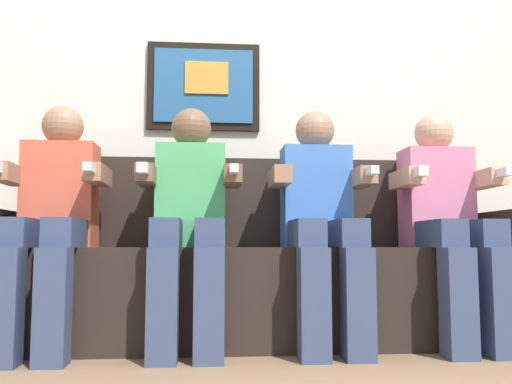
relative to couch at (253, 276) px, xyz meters
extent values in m
plane|color=#8C6B4C|center=(0.00, -0.33, -0.31)|extent=(6.42, 6.42, 0.00)
cube|color=silver|center=(0.00, 0.44, 0.99)|extent=(4.94, 0.05, 2.60)
cube|color=black|center=(-0.25, 0.40, 1.04)|extent=(0.63, 0.03, 0.50)
cube|color=#26598C|center=(-0.25, 0.38, 1.04)|extent=(0.55, 0.02, 0.42)
cube|color=orange|center=(-0.23, 0.37, 1.08)|extent=(0.24, 0.02, 0.18)
cube|color=#2D231E|center=(0.00, -0.04, -0.09)|extent=(2.26, 0.58, 0.45)
cube|color=#2D231E|center=(0.00, 0.18, 0.36)|extent=(2.26, 0.14, 0.45)
cube|color=#2D231E|center=(1.20, -0.04, 0.00)|extent=(0.14, 0.58, 0.62)
cube|color=#D8593F|center=(-0.90, -0.05, 0.38)|extent=(0.32, 0.20, 0.48)
sphere|color=#9E7556|center=(-0.90, -0.05, 0.70)|extent=(0.19, 0.19, 0.19)
cube|color=#38476B|center=(-0.99, -0.25, 0.20)|extent=(0.12, 0.40, 0.12)
cube|color=#38476B|center=(-0.81, -0.25, 0.20)|extent=(0.12, 0.40, 0.12)
cube|color=#38476B|center=(-0.99, -0.45, -0.09)|extent=(0.12, 0.12, 0.45)
cube|color=#38476B|center=(-0.81, -0.45, -0.09)|extent=(0.12, 0.12, 0.45)
cube|color=#9E7556|center=(-1.09, -0.17, 0.46)|extent=(0.08, 0.28, 0.08)
cube|color=#9E7556|center=(-0.71, -0.17, 0.46)|extent=(0.08, 0.28, 0.08)
cube|color=white|center=(-0.71, -0.33, 0.47)|extent=(0.04, 0.13, 0.04)
cube|color=#4CB266|center=(-0.30, -0.05, 0.38)|extent=(0.32, 0.20, 0.48)
sphere|color=brown|center=(-0.30, -0.05, 0.70)|extent=(0.19, 0.19, 0.19)
cube|color=#38476B|center=(-0.39, -0.25, 0.20)|extent=(0.12, 0.40, 0.12)
cube|color=#38476B|center=(-0.21, -0.25, 0.20)|extent=(0.12, 0.40, 0.12)
cube|color=#38476B|center=(-0.39, -0.45, -0.09)|extent=(0.12, 0.12, 0.45)
cube|color=#38476B|center=(-0.21, -0.45, -0.09)|extent=(0.12, 0.12, 0.45)
cube|color=brown|center=(-0.49, -0.17, 0.46)|extent=(0.08, 0.28, 0.08)
cube|color=brown|center=(-0.11, -0.17, 0.46)|extent=(0.08, 0.28, 0.08)
cube|color=white|center=(-0.11, -0.33, 0.47)|extent=(0.04, 0.13, 0.04)
cube|color=white|center=(-0.49, -0.33, 0.47)|extent=(0.04, 0.10, 0.04)
cube|color=#3F72CC|center=(0.30, -0.05, 0.38)|extent=(0.32, 0.20, 0.48)
sphere|color=#9E7556|center=(0.30, -0.05, 0.70)|extent=(0.19, 0.19, 0.19)
cube|color=#38476B|center=(0.21, -0.25, 0.20)|extent=(0.12, 0.40, 0.12)
cube|color=#38476B|center=(0.39, -0.25, 0.20)|extent=(0.12, 0.40, 0.12)
cube|color=#38476B|center=(0.21, -0.45, -0.09)|extent=(0.12, 0.12, 0.45)
cube|color=#38476B|center=(0.39, -0.45, -0.09)|extent=(0.12, 0.12, 0.45)
cube|color=#9E7556|center=(0.11, -0.17, 0.46)|extent=(0.08, 0.28, 0.08)
cube|color=#9E7556|center=(0.49, -0.17, 0.46)|extent=(0.08, 0.28, 0.08)
cube|color=white|center=(0.49, -0.33, 0.47)|extent=(0.04, 0.13, 0.04)
cube|color=pink|center=(0.90, -0.05, 0.38)|extent=(0.32, 0.20, 0.48)
sphere|color=tan|center=(0.90, -0.05, 0.70)|extent=(0.19, 0.19, 0.19)
cube|color=#38476B|center=(0.81, -0.25, 0.20)|extent=(0.12, 0.40, 0.12)
cube|color=#38476B|center=(0.99, -0.25, 0.20)|extent=(0.12, 0.40, 0.12)
cube|color=#38476B|center=(0.81, -0.45, -0.09)|extent=(0.12, 0.12, 0.45)
cube|color=#38476B|center=(0.99, -0.45, -0.09)|extent=(0.12, 0.12, 0.45)
cube|color=tan|center=(0.71, -0.17, 0.46)|extent=(0.08, 0.28, 0.08)
cube|color=tan|center=(1.09, -0.17, 0.46)|extent=(0.08, 0.28, 0.08)
cube|color=white|center=(1.09, -0.33, 0.47)|extent=(0.04, 0.13, 0.04)
cube|color=white|center=(0.71, -0.33, 0.47)|extent=(0.04, 0.10, 0.04)
camera|label=1|loc=(-0.21, -2.66, 0.15)|focal=38.80mm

